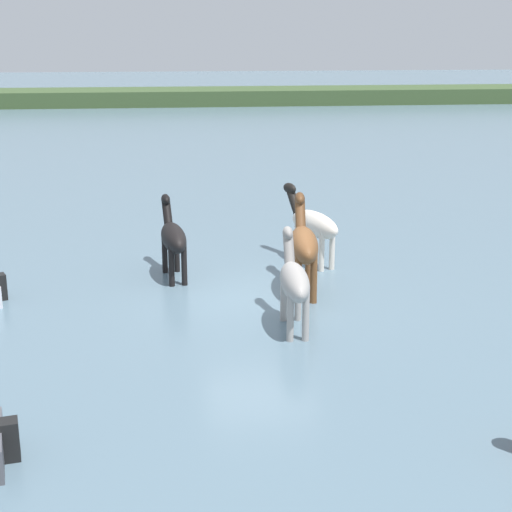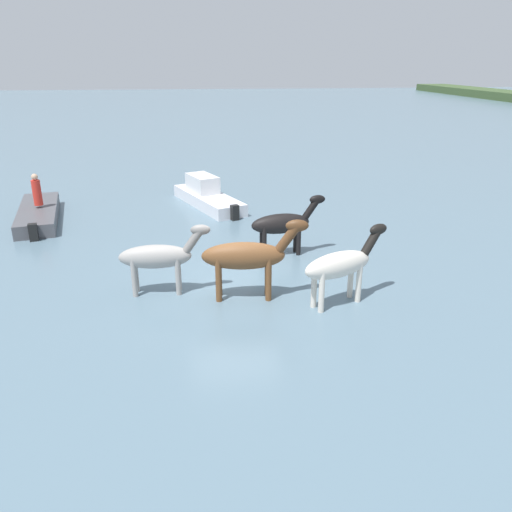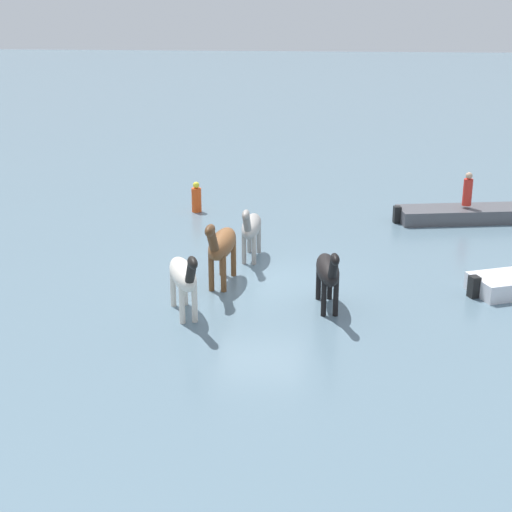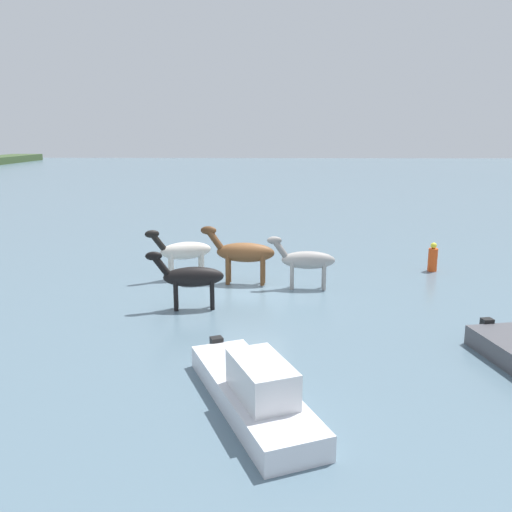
% 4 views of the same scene
% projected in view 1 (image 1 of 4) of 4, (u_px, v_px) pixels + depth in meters
% --- Properties ---
extents(ground_plane, '(200.65, 200.65, 0.00)m').
position_uv_depth(ground_plane, '(259.00, 298.00, 17.46)').
color(ground_plane, slate).
extents(distant_shoreline, '(180.59, 6.00, 2.40)m').
position_uv_depth(distant_shoreline, '(191.00, 104.00, 63.26)').
color(distant_shoreline, '#394F2B').
rests_on(distant_shoreline, ground_plane).
extents(horse_dun_straggler, '(0.79, 2.68, 2.08)m').
position_uv_depth(horse_dun_straggler, '(304.00, 244.00, 17.51)').
color(horse_dun_straggler, brown).
rests_on(horse_dun_straggler, ground_plane).
extents(horse_pinto_flank, '(1.31, 2.41, 1.91)m').
position_uv_depth(horse_pinto_flank, '(313.00, 224.00, 19.73)').
color(horse_pinto_flank, silver).
rests_on(horse_pinto_flank, ground_plane).
extents(horse_chestnut_trailing, '(0.80, 2.39, 1.84)m').
position_uv_depth(horse_chestnut_trailing, '(173.00, 237.00, 18.60)').
color(horse_chestnut_trailing, black).
rests_on(horse_chestnut_trailing, ground_plane).
extents(horse_dark_mare, '(0.60, 2.36, 1.84)m').
position_uv_depth(horse_dark_mare, '(294.00, 281.00, 15.37)').
color(horse_dark_mare, '#9E9993').
rests_on(horse_dark_mare, ground_plane).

